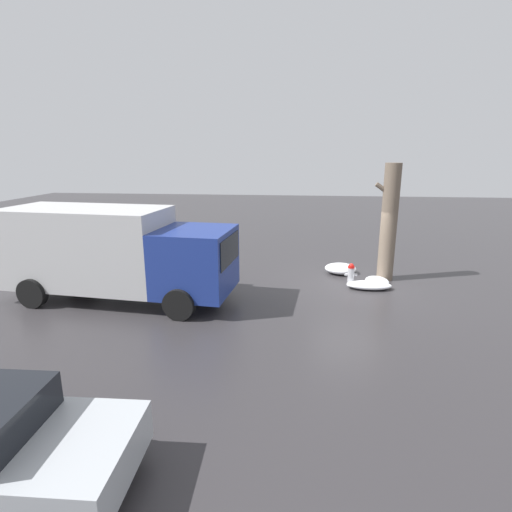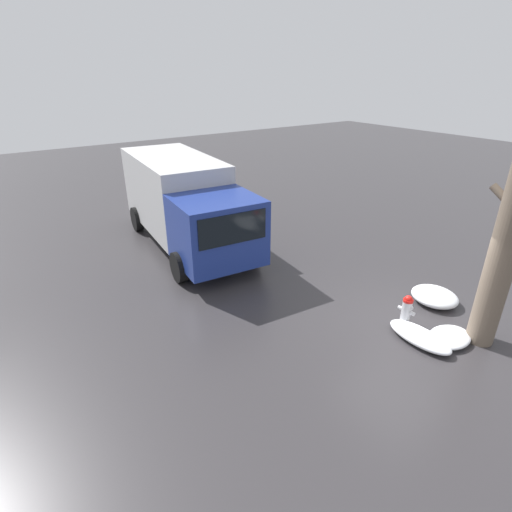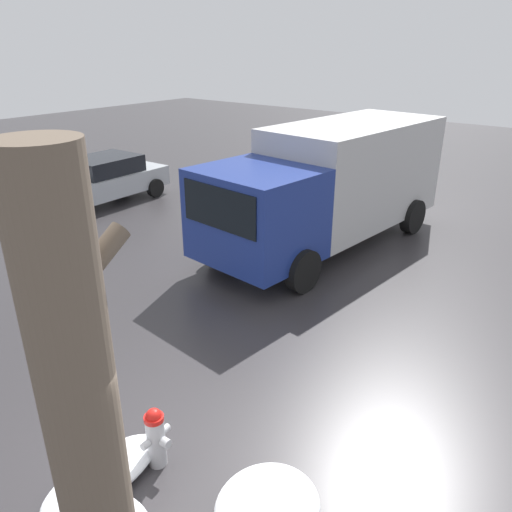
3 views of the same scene
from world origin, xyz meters
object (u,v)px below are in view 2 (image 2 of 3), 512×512
(fire_hydrant, at_px, (406,310))
(pedestrian, at_px, (226,234))
(delivery_truck, at_px, (184,200))
(tree_trunk, at_px, (503,256))

(fire_hydrant, relative_size, pedestrian, 0.46)
(fire_hydrant, xyz_separation_m, pedestrian, (5.44, 1.69, 0.54))
(delivery_truck, height_order, pedestrian, delivery_truck)
(fire_hydrant, height_order, tree_trunk, tree_trunk)
(fire_hydrant, xyz_separation_m, tree_trunk, (-1.34, -0.90, 1.69))
(fire_hydrant, bearing_deg, tree_trunk, -58.82)
(fire_hydrant, height_order, pedestrian, pedestrian)
(fire_hydrant, bearing_deg, pedestrian, 104.47)
(tree_trunk, bearing_deg, delivery_truck, 18.52)
(tree_trunk, xyz_separation_m, pedestrian, (6.78, 2.59, -1.16))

